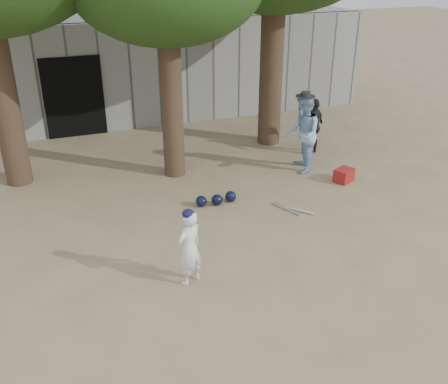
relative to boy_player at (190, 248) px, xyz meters
name	(u,v)px	position (x,y,z in m)	size (l,w,h in m)	color
ground	(211,276)	(0.35, 0.02, -0.62)	(70.00, 70.00, 0.00)	#937C5E
boy_player	(190,248)	(0.00, 0.00, 0.00)	(0.45, 0.30, 1.24)	white
spectator_blue	(303,134)	(3.79, 3.32, 0.29)	(0.89, 0.69, 1.83)	#8CB2D8
spectator_dark	(314,126)	(4.64, 4.25, 0.09)	(0.84, 0.35, 1.43)	black
red_bag	(344,175)	(4.40, 2.42, -0.47)	(0.42, 0.32, 0.30)	maroon
back_building	(102,63)	(0.35, 10.35, 0.88)	(16.00, 5.24, 3.00)	gray
helmet_row	(216,199)	(1.31, 2.38, -0.51)	(0.87, 0.28, 0.23)	black
bat_pile	(292,209)	(2.63, 1.58, -0.59)	(0.59, 0.76, 0.06)	silver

